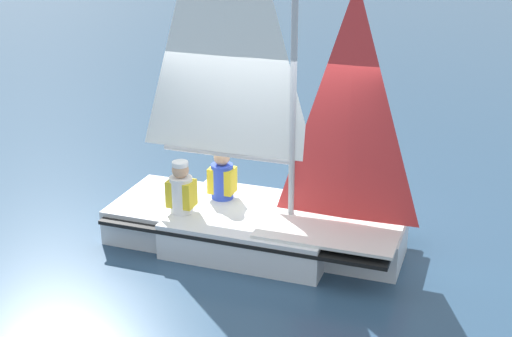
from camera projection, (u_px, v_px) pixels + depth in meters
The scene contains 4 objects.
ground_plane at pixel (256, 243), 9.48m from camera, with size 260.00×260.00×0.00m, color #2D4C6B.
sailboat_main at pixel (254, 198), 9.25m from camera, with size 3.85×3.79×5.39m.
sailor_helm at pixel (222, 187), 9.67m from camera, with size 0.43×0.42×1.16m.
sailor_crew at pixel (182, 200), 9.24m from camera, with size 0.43×0.42×1.16m.
Camera 1 is at (-7.56, 3.84, 4.36)m, focal length 50.00 mm.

